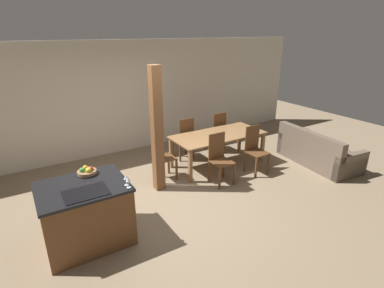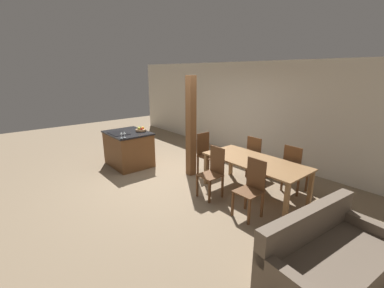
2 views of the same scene
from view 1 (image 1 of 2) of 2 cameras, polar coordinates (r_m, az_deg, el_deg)
ground_plane at (r=5.47m, az=-4.35°, el=-11.18°), size 16.00×16.00×0.00m
wall_back at (r=7.48m, az=-14.94°, el=8.25°), size 11.20×0.08×2.70m
kitchen_island at (r=4.62m, az=-19.56°, el=-12.38°), size 1.19×0.96×0.92m
fruit_bowl at (r=4.67m, az=-19.40°, el=-4.92°), size 0.28×0.28×0.12m
wine_glass_near at (r=4.10m, az=-12.08°, el=-6.70°), size 0.06×0.06×0.15m
wine_glass_middle at (r=4.16m, az=-12.46°, el=-6.25°), size 0.06×0.06×0.15m
dining_table at (r=6.70m, az=5.01°, el=1.20°), size 2.08×0.95×0.74m
dining_chair_near_left at (r=5.96m, az=5.27°, el=-2.65°), size 0.40×0.40×1.01m
dining_chair_near_right at (r=6.53m, az=11.90°, el=-0.89°), size 0.40×0.40×1.01m
dining_chair_far_left at (r=7.04m, az=-1.45°, el=1.19°), size 0.40×0.40×1.01m
dining_chair_far_right at (r=7.53m, az=4.74°, el=2.44°), size 0.40×0.40×1.01m
dining_chair_head_end at (r=6.06m, az=-5.96°, el=-2.29°), size 0.40×0.40×1.01m
couch at (r=7.44m, az=22.73°, el=-1.51°), size 1.05×1.89×0.82m
timber_post at (r=5.48m, az=-6.69°, el=2.46°), size 0.18×0.18×2.35m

